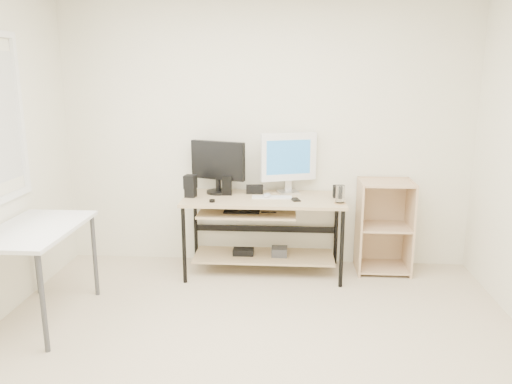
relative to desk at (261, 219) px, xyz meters
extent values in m
cube|color=beige|center=(0.03, -1.66, -0.54)|extent=(4.00, 4.00, 0.01)
cube|color=white|center=(0.03, 0.34, 0.76)|extent=(4.00, 0.01, 2.60)
cube|color=white|center=(0.03, -3.66, 0.76)|extent=(4.00, 0.01, 2.60)
cube|color=tan|center=(0.03, -0.01, 0.20)|extent=(1.50, 0.65, 0.03)
cube|color=tan|center=(-0.12, -0.06, 0.08)|extent=(0.90, 0.49, 0.02)
cube|color=tan|center=(0.03, 0.04, -0.39)|extent=(1.35, 0.46, 0.02)
cube|color=black|center=(-0.17, -0.06, 0.10)|extent=(0.33, 0.22, 0.01)
cylinder|color=black|center=(0.08, -0.11, 0.10)|extent=(0.14, 0.01, 0.01)
cube|color=#3D3D40|center=(0.18, 0.04, -0.34)|extent=(0.15, 0.15, 0.08)
cube|color=black|center=(-0.17, 0.04, -0.35)|extent=(0.20, 0.12, 0.06)
cylinder|color=black|center=(-0.68, -0.29, -0.18)|extent=(0.04, 0.04, 0.72)
cylinder|color=black|center=(-0.68, 0.28, -0.18)|extent=(0.04, 0.04, 0.72)
cylinder|color=black|center=(0.74, -0.29, -0.18)|extent=(0.04, 0.04, 0.72)
cylinder|color=black|center=(0.74, 0.28, -0.18)|extent=(0.04, 0.04, 0.72)
cube|color=white|center=(-1.65, -1.06, 0.20)|extent=(0.60, 1.00, 0.03)
cylinder|color=#3D3D40|center=(-1.91, -0.60, -0.18)|extent=(0.04, 0.04, 0.72)
cylinder|color=#3D3D40|center=(-1.39, -1.52, -0.18)|extent=(0.04, 0.04, 0.72)
cylinder|color=#3D3D40|center=(-1.39, -0.60, -0.18)|extent=(0.04, 0.04, 0.72)
cube|color=tan|center=(0.94, 0.12, -0.09)|extent=(0.02, 0.40, 0.90)
cube|color=tan|center=(1.42, 0.12, -0.09)|extent=(0.02, 0.40, 0.90)
cube|color=tan|center=(1.18, 0.31, -0.09)|extent=(0.50, 0.02, 0.90)
cube|color=tan|center=(1.18, 0.12, -0.50)|extent=(0.46, 0.38, 0.02)
cube|color=tan|center=(1.18, 0.12, -0.09)|extent=(0.46, 0.38, 0.02)
cube|color=tan|center=(1.18, 0.12, 0.34)|extent=(0.46, 0.38, 0.02)
cylinder|color=black|center=(-0.42, 0.15, 0.22)|extent=(0.23, 0.23, 0.02)
cylinder|color=black|center=(-0.42, 0.15, 0.29)|extent=(0.05, 0.05, 0.11)
cube|color=black|center=(-0.42, 0.15, 0.53)|extent=(0.54, 0.24, 0.37)
cube|color=black|center=(-0.42, 0.11, 0.53)|extent=(0.44, 0.16, 0.29)
cube|color=silver|center=(0.25, 0.20, 0.22)|extent=(0.20, 0.17, 0.02)
cylinder|color=silver|center=(0.25, 0.20, 0.28)|extent=(0.05, 0.05, 0.11)
cube|color=white|center=(0.25, 0.20, 0.57)|extent=(0.53, 0.22, 0.46)
cube|color=#2971B3|center=(0.25, 0.17, 0.57)|extent=(0.44, 0.15, 0.37)
cube|color=white|center=(0.10, -0.02, 0.22)|extent=(0.37, 0.11, 0.01)
ellipsoid|color=#BCBCC1|center=(0.05, -0.01, 0.23)|extent=(0.10, 0.14, 0.04)
cube|color=black|center=(-0.07, 0.15, 0.25)|extent=(0.17, 0.09, 0.08)
cube|color=black|center=(-0.66, -0.03, 0.25)|extent=(0.11, 0.11, 0.08)
cube|color=black|center=(-0.66, -0.03, 0.36)|extent=(0.12, 0.12, 0.12)
cube|color=black|center=(0.72, 0.05, 0.27)|extent=(0.09, 0.09, 0.11)
cube|color=black|center=(-0.33, 0.07, 0.30)|extent=(0.09, 0.06, 0.18)
cylinder|color=black|center=(-0.43, -0.21, 0.22)|extent=(0.06, 0.06, 0.02)
cube|color=black|center=(0.32, -0.09, 0.22)|extent=(0.10, 0.14, 0.01)
cylinder|color=#AE814E|center=(0.71, -0.18, 0.21)|extent=(0.11, 0.11, 0.01)
cylinder|color=white|center=(0.71, -0.18, 0.30)|extent=(0.09, 0.09, 0.16)
camera|label=1|loc=(0.26, -4.53, 1.34)|focal=35.00mm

